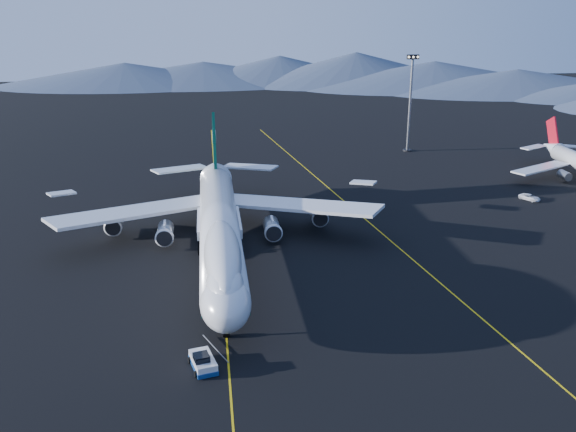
{
  "coord_description": "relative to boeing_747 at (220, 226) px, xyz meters",
  "views": [
    {
      "loc": [
        -1.4,
        -100.66,
        42.02
      ],
      "look_at": [
        11.87,
        3.13,
        6.0
      ],
      "focal_mm": 40.0,
      "sensor_mm": 36.0,
      "label": 1
    }
  ],
  "objects": [
    {
      "name": "service_van",
      "position": [
        67.47,
        24.24,
        -5.18
      ],
      "size": [
        4.21,
        5.02,
        1.28
      ],
      "primitive_type": "imported",
      "rotation": [
        0.0,
        0.0,
        0.55
      ],
      "color": "white",
      "rests_on": "ground"
    },
    {
      "name": "pushback_tug",
      "position": [
        -3.0,
        -33.55,
        -5.13
      ],
      "size": [
        3.79,
        5.47,
        2.18
      ],
      "rotation": [
        0.0,
        0.0,
        0.24
      ],
      "color": "silver",
      "rests_on": "ground"
    },
    {
      "name": "boeing_747",
      "position": [
        0.0,
        0.0,
        0.0
      ],
      "size": [
        59.62,
        72.43,
        19.37
      ],
      "color": "silver",
      "rests_on": "ground"
    },
    {
      "name": "ground",
      "position": [
        -0.0,
        -0.03,
        -5.81
      ],
      "size": [
        500.0,
        500.0,
        0.0
      ],
      "primitive_type": "plane",
      "color": "black",
      "rests_on": "ground"
    },
    {
      "name": "taxiway_line_side",
      "position": [
        30.0,
        9.97,
        -5.8
      ],
      "size": [
        28.08,
        198.09,
        0.01
      ],
      "primitive_type": "cube",
      "rotation": [
        0.0,
        0.0,
        0.14
      ],
      "color": "#E1BA0D",
      "rests_on": "ground"
    },
    {
      "name": "floodlight_mast",
      "position": [
        55.18,
        72.89,
        7.79
      ],
      "size": [
        3.32,
        2.49,
        26.86
      ],
      "rotation": [
        0.0,
        0.0,
        0.16
      ],
      "color": "black",
      "rests_on": "ground"
    },
    {
      "name": "taxiway_line_main",
      "position": [
        -0.0,
        -0.03,
        -5.8
      ],
      "size": [
        0.25,
        220.0,
        0.01
      ],
      "primitive_type": "cube",
      "color": "#E1BA0D",
      "rests_on": "ground"
    }
  ]
}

